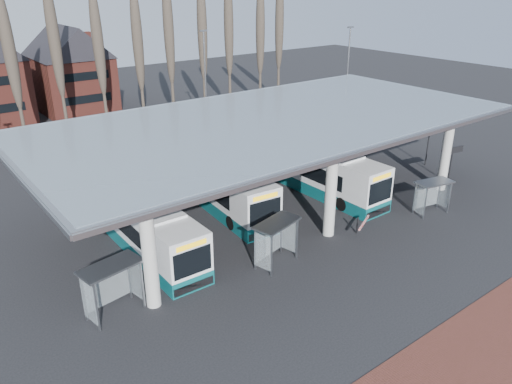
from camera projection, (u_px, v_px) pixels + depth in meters
ground at (358, 250)px, 29.39m from camera, size 140.00×140.00×0.00m
station_canopy at (274, 127)px, 32.96m from camera, size 32.00×16.00×6.34m
poplar_row at (116, 43)px, 49.95m from camera, size 45.10×1.10×14.50m
lamp_post_b at (205, 81)px, 49.57m from camera, size 0.80×0.16×10.17m
lamp_post_c at (347, 74)px, 53.03m from camera, size 0.80×0.16×10.17m
bus_0 at (143, 224)px, 29.15m from camera, size 2.62×11.49×3.18m
bus_1 at (218, 184)px, 34.73m from camera, size 3.57×12.04×3.30m
bus_2 at (315, 169)px, 37.29m from camera, size 2.64×12.14×3.37m
shelter_0 at (110, 278)px, 23.19m from camera, size 3.06×1.88×2.66m
shelter_1 at (275, 233)px, 27.37m from camera, size 3.04×2.02×2.59m
shelter_2 at (432, 190)px, 33.46m from camera, size 2.71×1.75×2.32m
info_sign_0 at (453, 153)px, 38.02m from camera, size 1.96×0.48×2.94m
info_sign_1 at (430, 133)px, 41.58m from camera, size 2.15×1.07×3.43m
barrier at (362, 223)px, 30.73m from camera, size 1.99×1.06×1.09m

